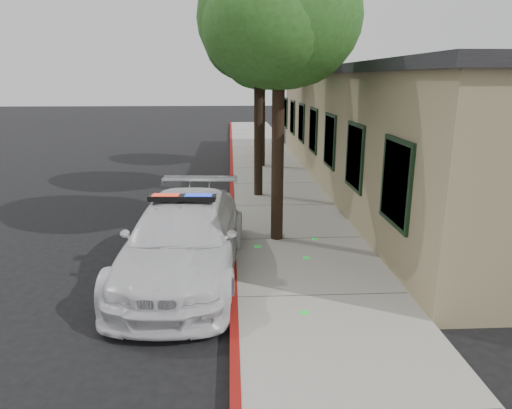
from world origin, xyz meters
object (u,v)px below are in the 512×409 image
(clapboard_building, at_px, (415,128))
(police_car, at_px, (184,238))
(street_tree_mid, at_px, (258,42))
(street_tree_near, at_px, (280,25))
(street_tree_far, at_px, (263,61))

(clapboard_building, xyz_separation_m, police_car, (-7.60, -7.66, -1.34))
(clapboard_building, height_order, street_tree_mid, street_tree_mid)
(clapboard_building, relative_size, street_tree_mid, 3.31)
(clapboard_building, height_order, police_car, clapboard_building)
(street_tree_near, height_order, street_tree_mid, street_tree_near)
(clapboard_building, distance_m, street_tree_far, 6.76)
(street_tree_mid, bearing_deg, street_tree_near, -87.32)
(street_tree_mid, height_order, street_tree_far, street_tree_mid)
(street_tree_near, distance_m, street_tree_mid, 4.34)
(police_car, distance_m, street_tree_near, 4.94)
(street_tree_near, distance_m, street_tree_far, 9.49)
(street_tree_far, bearing_deg, clapboard_building, -33.72)
(police_car, height_order, street_tree_far, street_tree_far)
(clapboard_building, bearing_deg, street_tree_mid, -164.22)
(street_tree_mid, xyz_separation_m, street_tree_far, (0.51, 5.14, -0.38))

